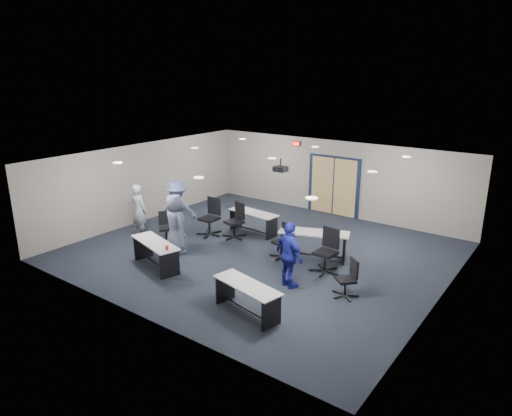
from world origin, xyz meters
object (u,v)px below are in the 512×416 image
Objects in this scene: chair_back_b at (234,221)px; chair_back_d at (325,251)px; person_navy at (289,255)px; person_back at (177,210)px; table_back_right at (314,240)px; table_front_right at (247,294)px; table_front_left at (156,250)px; chair_back_c at (282,241)px; chair_back_a at (209,217)px; person_plaid at (175,224)px; chair_loose_right at (346,278)px; chair_loose_left at (166,227)px; person_gray at (139,211)px; table_back_left at (253,218)px.

chair_back_d is at bearing 5.59° from chair_back_b.
person_back is at bearing 11.91° from person_navy.
table_front_right is at bearing -105.69° from table_back_right.
table_front_left is 1.93× the size of chair_back_c.
chair_back_a reaches higher than table_back_right.
person_plaid reaches higher than table_back_right.
table_front_left is at bearing 125.48° from person_plaid.
table_front_left is 2.02× the size of chair_loose_right.
chair_back_d reaches higher than table_front_left.
person_plaid is (-0.34, 1.05, 0.37)m from table_front_left.
chair_loose_left is at bearing 168.54° from table_front_right.
table_back_right is 4.37m from person_back.
chair_loose_right is (5.32, -1.22, -0.13)m from chair_back_a.
chair_back_d is at bearing -39.32° from chair_loose_left.
person_navy is at bearing -98.53° from chair_back_d.
chair_loose_right is (6.01, -0.01, 0.00)m from chair_loose_left.
table_front_left is at bearing 40.04° from person_navy.
person_gray is at bearing -138.86° from chair_back_a.
person_plaid is 0.95× the size of person_back.
chair_back_d is at bearing -17.32° from table_back_left.
table_back_right is at bearing -132.07° from person_plaid.
chair_loose_left is (-0.69, -1.22, -0.13)m from chair_back_a.
table_front_right is 1.59× the size of chair_back_b.
person_plaid is (-0.79, -2.66, 0.38)m from table_back_left.
person_gray is (-5.56, 1.75, 0.40)m from table_front_right.
person_navy is at bearing -14.81° from chair_back_b.
chair_loose_right is 5.16m from person_plaid.
chair_loose_left reaches higher than table_front_left.
chair_back_c is 0.53× the size of person_back.
chair_loose_left is 1.00× the size of chair_loose_right.
chair_back_b is 1.21× the size of chair_loose_right.
person_back is (-4.58, 2.43, 0.45)m from table_front_right.
person_back is (-1.15, 1.95, 0.42)m from table_front_left.
table_back_left is at bearing 163.18° from chair_back_d.
person_navy is at bearing 99.99° from table_front_right.
table_back_right is 1.73× the size of chair_back_d.
table_back_right reaches higher than table_front_right.
chair_back_a is 1.41m from chair_loose_left.
person_gray reaches higher than person_plaid.
chair_back_a is at bearing -151.64° from chair_loose_right.
chair_back_b reaches higher than chair_loose_left.
chair_back_a is 1.02× the size of chair_back_d.
person_navy reaches higher than chair_back_c.
table_back_right is 2.09× the size of chair_back_c.
table_front_right is (3.42, -0.48, -0.02)m from table_front_left.
table_front_right is 1.65m from person_navy.
chair_loose_left is at bearing -138.76° from chair_loose_right.
chair_loose_left is (-4.65, 1.97, -0.01)m from table_front_right.
person_plaid reaches higher than chair_loose_left.
chair_back_b is 1.78m from person_back.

